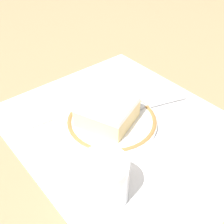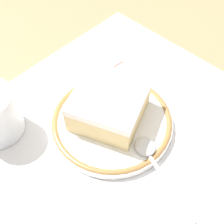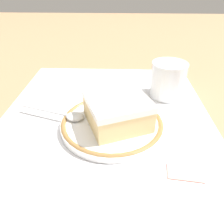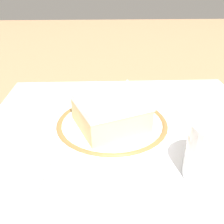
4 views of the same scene
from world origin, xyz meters
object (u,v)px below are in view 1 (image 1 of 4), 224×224
Objects in this scene: spoon at (145,104)px; cup at (104,182)px; cake_slice at (107,111)px; sugar_packet at (41,119)px; plate at (112,121)px.

cup reaches higher than spoon.
cup is at bearing -40.65° from cake_slice.
cup is (0.13, -0.11, -0.00)m from cake_slice.
sugar_packet is at bearing -135.77° from cake_slice.
cup is at bearing -2.63° from sugar_packet.
cake_slice is 2.63× the size of sugar_packet.
plate is 1.40× the size of spoon.
cup reaches higher than sugar_packet.
cup is 1.54× the size of sugar_packet.
cup reaches higher than cake_slice.
plate is 0.03m from cake_slice.
sugar_packet is (-0.23, 0.01, -0.03)m from cup.
plate is 3.72× the size of sugar_packet.
spoon is at bearing 59.29° from sugar_packet.
plate is at bearing 45.87° from sugar_packet.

